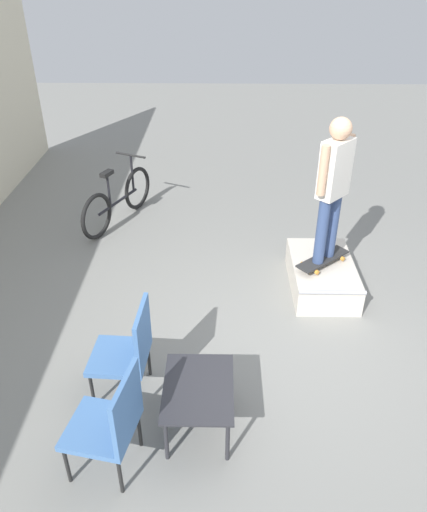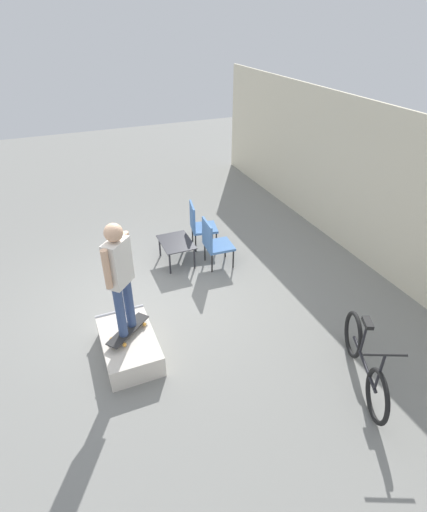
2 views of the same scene
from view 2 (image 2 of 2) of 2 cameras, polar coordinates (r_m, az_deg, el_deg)
ground_plane at (r=7.11m, az=-9.15°, el=-6.56°), size 24.00×24.00×0.00m
house_wall_back at (r=8.25m, az=20.97°, el=9.40°), size 12.00×0.06×3.00m
skate_ramp_box at (r=6.12m, az=-11.95°, el=-12.37°), size 1.24×0.75×0.37m
skateboard_on_ramp at (r=5.97m, az=-12.10°, el=-10.31°), size 0.64×0.71×0.07m
person_skater at (r=5.36m, az=-13.31°, el=-2.20°), size 0.44×0.42×1.71m
coffee_table at (r=7.91m, az=-5.35°, el=1.68°), size 0.80×0.60×0.47m
patio_chair_left at (r=8.38m, az=-2.05°, el=4.62°), size 0.61×0.61×0.98m
patio_chair_right at (r=7.71m, az=0.08°, el=2.05°), size 0.55×0.55×0.98m
bicycle at (r=5.87m, az=20.77°, el=-13.91°), size 1.64×0.81×0.95m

